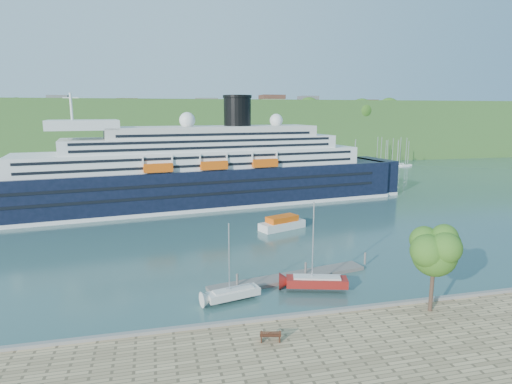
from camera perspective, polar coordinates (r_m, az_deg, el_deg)
name	(u,v)px	position (r m, az deg, el deg)	size (l,w,h in m)	color
ground	(291,326)	(41.49, 4.68, -17.38)	(400.00, 400.00, 0.00)	#2F5351
far_hillside	(181,130)	(180.26, -9.94, 8.10)	(400.00, 50.00, 24.00)	#385F26
quay_coping	(292,315)	(40.80, 4.80, -16.08)	(220.00, 0.50, 0.30)	slate
cruise_ship	(188,151)	(89.62, -9.03, 5.41)	(102.51, 14.93, 23.02)	black
park_bench	(270,335)	(36.75, 1.93, -18.50)	(1.79, 0.73, 1.15)	#3E1E11
promenade_tree	(434,265)	(43.33, 22.59, -8.97)	(5.47, 5.47, 9.06)	#245D18
floating_pontoon	(289,278)	(51.57, 4.47, -11.31)	(19.89, 2.43, 0.44)	slate
sailboat_white_near	(233,264)	(44.66, -3.07, -9.61)	(6.23, 1.73, 8.05)	silver
sailboat_red	(318,249)	(47.41, 8.22, -7.51)	(7.41, 2.06, 9.57)	maroon
tender_launch	(282,222)	(72.31, 3.50, -4.08)	(8.18, 2.80, 2.26)	#E2550D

